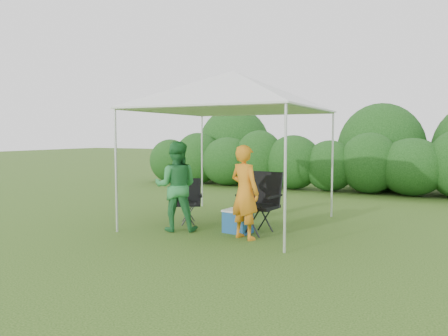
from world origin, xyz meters
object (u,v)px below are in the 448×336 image
at_px(chair_left, 188,198).
at_px(man, 245,192).
at_px(woman, 176,186).
at_px(canopy, 233,91).
at_px(chair_right, 262,198).
at_px(cooler, 238,221).

xyz_separation_m(chair_left, man, (1.47, -0.71, 0.28)).
relative_size(man, woman, 0.97).
relative_size(canopy, chair_left, 3.73).
xyz_separation_m(canopy, chair_left, (-0.81, -0.27, -1.99)).
distance_m(canopy, woman, 2.04).
bearing_deg(chair_left, canopy, -11.38).
xyz_separation_m(canopy, chair_right, (0.74, -0.45, -1.88)).
relative_size(chair_right, chair_left, 1.24).
xyz_separation_m(man, cooler, (-0.27, 0.34, -0.56)).
relative_size(canopy, woman, 2.00).
xyz_separation_m(chair_right, cooler, (-0.36, -0.19, -0.39)).
xyz_separation_m(man, woman, (-1.31, 0.03, 0.02)).
height_order(canopy, chair_left, canopy).
height_order(chair_right, man, man).
relative_size(chair_right, woman, 0.67).
bearing_deg(canopy, man, -56.08).
height_order(chair_right, chair_left, chair_right).
xyz_separation_m(canopy, woman, (-0.65, -0.95, -1.69)).
height_order(chair_left, cooler, chair_left).
height_order(canopy, woman, canopy).
distance_m(chair_left, man, 1.66).
bearing_deg(woman, chair_left, -100.91).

